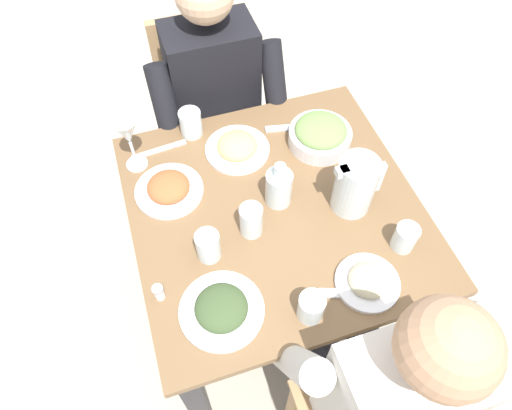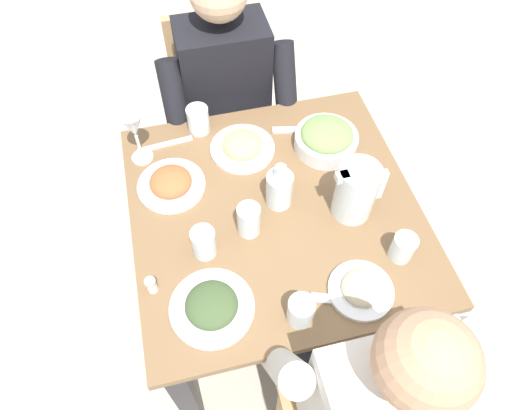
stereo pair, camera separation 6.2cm
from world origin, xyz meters
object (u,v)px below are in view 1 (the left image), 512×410
object	(u,v)px
diner_far	(221,116)
oil_carafe	(279,189)
water_glass_center	(405,238)
water_glass_near_right	(191,123)
water_glass_by_pitcher	(311,307)
plate_beans	(368,281)
plate_fries	(237,147)
salad_bowl	(320,134)
plate_rice_curry	(169,188)
water_pitcher	(355,185)
water_glass_far_left	(251,220)
dining_table	(274,229)
salt_shaker	(159,292)
water_glass_near_left	(208,246)
diner_near	(372,367)
plate_dolmas	(221,309)
chair_far	(210,108)
wine_glass	(128,134)

from	to	relation	value
diner_far	oil_carafe	xyz separation A→B (m)	(0.05, -0.49, 0.14)
water_glass_center	water_glass_near_right	xyz separation A→B (m)	(-0.47, 0.62, 0.00)
water_glass_by_pitcher	plate_beans	bearing A→B (deg)	9.56
plate_fries	salad_bowl	bearing A→B (deg)	-10.68
salad_bowl	plate_rice_curry	xyz separation A→B (m)	(-0.52, -0.05, -0.02)
water_pitcher	water_glass_by_pitcher	world-z (taller)	water_pitcher
plate_fries	water_glass_far_left	size ratio (longest dim) A/B	1.98
dining_table	salt_shaker	xyz separation A→B (m)	(-0.39, -0.18, 0.16)
water_glass_by_pitcher	water_glass_near_left	xyz separation A→B (m)	(-0.21, 0.25, 0.01)
plate_rice_curry	water_glass_center	xyz separation A→B (m)	(0.60, -0.40, 0.02)
water_glass_near_right	salt_shaker	size ratio (longest dim) A/B	1.76
water_glass_far_left	salt_shaker	bearing A→B (deg)	-157.32
diner_near	water_glass_center	world-z (taller)	diner_near
salad_bowl	water_glass_near_left	distance (m)	0.55
plate_dolmas	plate_rice_curry	xyz separation A→B (m)	(-0.05, 0.43, 0.00)
plate_beans	water_glass_center	bearing A→B (deg)	28.29
water_glass_center	water_glass_near_right	size ratio (longest dim) A/B	0.90
dining_table	chair_far	size ratio (longest dim) A/B	0.97
water_glass_center	water_glass_near_left	xyz separation A→B (m)	(-0.53, 0.14, 0.01)
water_glass_far_left	water_glass_near_right	distance (m)	0.44
plate_beans	wine_glass	bearing A→B (deg)	130.42
wine_glass	dining_table	bearing A→B (deg)	-38.65
oil_carafe	dining_table	bearing A→B (deg)	-128.56
plate_fries	water_pitcher	bearing A→B (deg)	-49.66
diner_far	dining_table	bearing A→B (deg)	-86.21
salt_shaker	water_glass_center	bearing A→B (deg)	-4.82
plate_fries	wine_glass	size ratio (longest dim) A/B	1.09
dining_table	water_glass_by_pitcher	size ratio (longest dim) A/B	10.09
plate_rice_curry	water_glass_by_pitcher	xyz separation A→B (m)	(0.27, -0.51, 0.02)
plate_dolmas	water_glass_near_left	bearing A→B (deg)	85.83
dining_table	chair_far	xyz separation A→B (m)	(-0.03, 0.72, -0.10)
dining_table	diner_far	world-z (taller)	diner_far
water_pitcher	plate_dolmas	distance (m)	0.52
plate_dolmas	water_glass_by_pitcher	bearing A→B (deg)	-19.44
water_glass_center	oil_carafe	xyz separation A→B (m)	(-0.29, 0.26, 0.01)
dining_table	water_glass_far_left	bearing A→B (deg)	-148.63
plate_fries	water_glass_near_left	xyz separation A→B (m)	(-0.19, -0.35, 0.03)
water_glass_far_left	oil_carafe	bearing A→B (deg)	35.38
diner_near	water_glass_near_right	xyz separation A→B (m)	(-0.26, 0.89, 0.13)
chair_far	water_glass_far_left	world-z (taller)	chair_far
chair_far	diner_far	size ratio (longest dim) A/B	0.75
water_glass_near_left	plate_beans	bearing A→B (deg)	-29.89
water_glass_by_pitcher	dining_table	bearing A→B (deg)	85.56
plate_fries	water_glass_by_pitcher	xyz separation A→B (m)	(0.02, -0.60, 0.02)
plate_dolmas	water_glass_center	size ratio (longest dim) A/B	2.65
diner_far	water_glass_near_right	bearing A→B (deg)	-135.17
water_glass_center	water_glass_by_pitcher	world-z (taller)	same
diner_near	plate_beans	xyz separation A→B (m)	(0.06, 0.19, 0.10)
oil_carafe	plate_beans	bearing A→B (deg)	-68.19
water_glass_near_left	water_glass_near_right	bearing A→B (deg)	82.25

